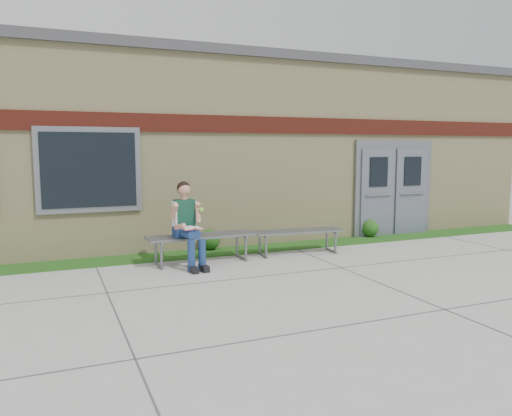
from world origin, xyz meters
name	(u,v)px	position (x,y,z in m)	size (l,w,h in m)	color
ground	(305,280)	(0.00, 0.00, 0.00)	(80.00, 80.00, 0.00)	#9E9E99
grass_strip	(245,250)	(0.00, 2.60, 0.01)	(16.00, 0.80, 0.02)	#124712
school_building	(198,148)	(0.00, 5.99, 2.10)	(16.20, 6.22, 4.20)	beige
bench_left	(201,241)	(-1.16, 1.87, 0.40)	(2.01, 0.60, 0.52)	slate
bench_right	(298,236)	(0.84, 1.87, 0.37)	(1.88, 0.68, 0.48)	slate
girl	(188,223)	(-1.47, 1.64, 0.80)	(0.57, 0.92, 1.52)	navy
shrub_mid	(210,240)	(-0.68, 2.85, 0.23)	(0.42, 0.42, 0.42)	#124712
shrub_east	(370,228)	(3.28, 2.85, 0.22)	(0.40, 0.40, 0.40)	#124712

